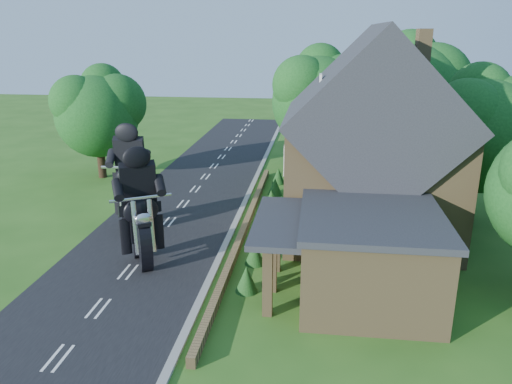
# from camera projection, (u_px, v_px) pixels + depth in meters

# --- Properties ---
(ground) EXTENTS (120.00, 120.00, 0.00)m
(ground) POSITION_uv_depth(u_px,v_px,m) (128.00, 272.00, 21.43)
(ground) COLOR #2A5718
(ground) RESTS_ON ground
(road) EXTENTS (7.00, 80.00, 0.02)m
(road) POSITION_uv_depth(u_px,v_px,m) (128.00, 272.00, 21.43)
(road) COLOR black
(road) RESTS_ON ground
(kerb) EXTENTS (0.30, 80.00, 0.12)m
(kerb) POSITION_uv_depth(u_px,v_px,m) (211.00, 276.00, 20.98)
(kerb) COLOR gray
(kerb) RESTS_ON ground
(garden_wall) EXTENTS (0.30, 22.00, 0.40)m
(garden_wall) POSITION_uv_depth(u_px,v_px,m) (244.00, 229.00, 25.58)
(garden_wall) COLOR olive
(garden_wall) RESTS_ON ground
(house) EXTENTS (9.54, 8.64, 10.24)m
(house) POSITION_uv_depth(u_px,v_px,m) (371.00, 149.00, 24.52)
(house) COLOR olive
(house) RESTS_ON ground
(annex) EXTENTS (7.05, 5.94, 3.44)m
(annex) POSITION_uv_depth(u_px,v_px,m) (366.00, 255.00, 18.95)
(annex) COLOR olive
(annex) RESTS_ON ground
(tree_house_right) EXTENTS (6.51, 6.00, 8.40)m
(tree_house_right) POSITION_uv_depth(u_px,v_px,m) (488.00, 126.00, 25.99)
(tree_house_right) COLOR black
(tree_house_right) RESTS_ON ground
(tree_behind_house) EXTENTS (7.81, 7.20, 10.08)m
(tree_behind_house) POSITION_uv_depth(u_px,v_px,m) (415.00, 89.00, 33.08)
(tree_behind_house) COLOR black
(tree_behind_house) RESTS_ON ground
(tree_behind_left) EXTENTS (6.94, 6.40, 9.16)m
(tree_behind_left) POSITION_uv_depth(u_px,v_px,m) (324.00, 94.00, 34.88)
(tree_behind_left) COLOR black
(tree_behind_left) RESTS_ON ground
(tree_far_road) EXTENTS (6.08, 5.60, 7.84)m
(tree_far_road) POSITION_uv_depth(u_px,v_px,m) (102.00, 109.00, 34.11)
(tree_far_road) COLOR black
(tree_far_road) RESTS_ON ground
(shrub_a) EXTENTS (0.90, 0.90, 1.10)m
(shrub_a) POSITION_uv_depth(u_px,v_px,m) (246.00, 279.00, 19.68)
(shrub_a) COLOR #133B12
(shrub_a) RESTS_ON ground
(shrub_b) EXTENTS (0.90, 0.90, 1.10)m
(shrub_b) POSITION_uv_depth(u_px,v_px,m) (255.00, 253.00, 22.05)
(shrub_b) COLOR #133B12
(shrub_b) RESTS_ON ground
(shrub_c) EXTENTS (0.90, 0.90, 1.10)m
(shrub_c) POSITION_uv_depth(u_px,v_px,m) (261.00, 231.00, 24.41)
(shrub_c) COLOR #133B12
(shrub_c) RESTS_ON ground
(shrub_d) EXTENTS (0.90, 0.90, 1.10)m
(shrub_d) POSITION_uv_depth(u_px,v_px,m) (271.00, 199.00, 29.13)
(shrub_d) COLOR #133B12
(shrub_d) RESTS_ON ground
(shrub_e) EXTENTS (0.90, 0.90, 1.10)m
(shrub_e) POSITION_uv_depth(u_px,v_px,m) (275.00, 187.00, 31.49)
(shrub_e) COLOR #133B12
(shrub_e) RESTS_ON ground
(shrub_f) EXTENTS (0.90, 0.90, 1.10)m
(shrub_f) POSITION_uv_depth(u_px,v_px,m) (278.00, 176.00, 33.85)
(shrub_f) COLOR #133B12
(shrub_f) RESTS_ON ground
(motorcycle_lead) EXTENTS (1.24, 1.72, 1.61)m
(motorcycle_lead) POSITION_uv_depth(u_px,v_px,m) (143.00, 248.00, 21.89)
(motorcycle_lead) COLOR black
(motorcycle_lead) RESTS_ON ground
(motorcycle_follow) EXTENTS (0.51, 1.81, 1.67)m
(motorcycle_follow) POSITION_uv_depth(u_px,v_px,m) (134.00, 212.00, 26.17)
(motorcycle_follow) COLOR black
(motorcycle_follow) RESTS_ON ground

